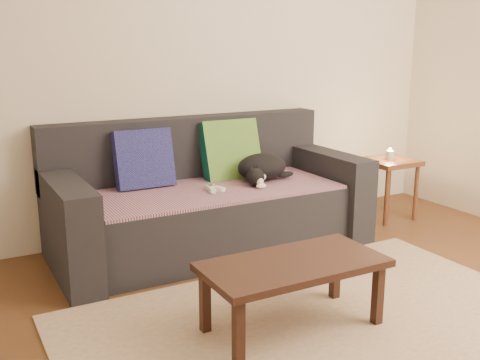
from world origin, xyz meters
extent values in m
plane|color=brown|center=(0.00, 0.00, 0.00)|extent=(4.50, 4.50, 0.00)
cube|color=beige|center=(0.00, 2.00, 1.30)|extent=(4.50, 0.04, 2.60)
cube|color=#232328|center=(0.00, 1.50, 0.21)|extent=(1.70, 0.78, 0.42)
cube|color=#232328|center=(0.00, 1.90, 0.65)|extent=(2.10, 0.18, 0.45)
cube|color=#232328|center=(-0.95, 1.50, 0.30)|extent=(0.20, 0.90, 0.60)
cube|color=#232328|center=(0.95, 1.50, 0.30)|extent=(0.20, 0.90, 0.60)
cube|color=#3A2444|center=(0.00, 1.48, 0.43)|extent=(1.66, 0.74, 0.02)
cube|color=#140F43|center=(-0.39, 1.74, 0.63)|extent=(0.39, 0.18, 0.40)
cube|color=#0B4738|center=(0.27, 1.74, 0.63)|extent=(0.43, 0.23, 0.44)
ellipsoid|color=black|center=(0.40, 1.53, 0.53)|extent=(0.41, 0.34, 0.19)
sphere|color=black|center=(0.27, 1.39, 0.50)|extent=(0.15, 0.15, 0.12)
sphere|color=white|center=(0.28, 1.34, 0.48)|extent=(0.06, 0.06, 0.05)
ellipsoid|color=black|center=(0.56, 1.47, 0.47)|extent=(0.15, 0.08, 0.04)
cube|color=white|center=(-0.05, 1.42, 0.46)|extent=(0.06, 0.15, 0.03)
cube|color=white|center=(-0.01, 1.42, 0.46)|extent=(0.07, 0.15, 0.03)
cube|color=brown|center=(1.56, 1.49, 0.46)|extent=(0.39, 0.39, 0.04)
cylinder|color=brown|center=(1.41, 1.34, 0.22)|extent=(0.03, 0.03, 0.44)
cylinder|color=brown|center=(1.72, 1.34, 0.22)|extent=(0.03, 0.03, 0.44)
cylinder|color=brown|center=(1.41, 1.64, 0.22)|extent=(0.03, 0.03, 0.44)
cylinder|color=brown|center=(1.72, 1.64, 0.22)|extent=(0.03, 0.03, 0.44)
cylinder|color=beige|center=(1.56, 1.49, 0.52)|extent=(0.06, 0.06, 0.07)
sphere|color=#FFBF59|center=(1.56, 1.49, 0.56)|extent=(0.02, 0.02, 0.02)
cube|color=tan|center=(0.00, 0.15, 0.01)|extent=(2.50, 1.80, 0.01)
cube|color=black|center=(-0.14, 0.32, 0.34)|extent=(0.89, 0.45, 0.04)
cube|color=black|center=(-0.53, 0.15, 0.16)|extent=(0.04, 0.04, 0.32)
cube|color=black|center=(0.25, 0.15, 0.16)|extent=(0.04, 0.04, 0.32)
cube|color=black|center=(-0.53, 0.49, 0.16)|extent=(0.04, 0.04, 0.32)
cube|color=black|center=(0.25, 0.49, 0.16)|extent=(0.04, 0.04, 0.32)
camera|label=1|loc=(-1.57, -1.78, 1.37)|focal=42.00mm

